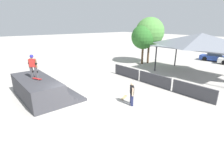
{
  "coord_description": "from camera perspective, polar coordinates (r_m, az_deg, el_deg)",
  "views": [
    {
      "loc": [
        9.49,
        -4.82,
        5.27
      ],
      "look_at": [
        -0.37,
        3.34,
        0.83
      ],
      "focal_mm": 28.0,
      "sensor_mm": 36.0,
      "label": 1
    }
  ],
  "objects": [
    {
      "name": "ground_plane",
      "position": [
        11.88,
        -11.46,
        -7.64
      ],
      "size": [
        160.0,
        160.0,
        0.0
      ],
      "primitive_type": "plane",
      "color": "#ADA8A0"
    },
    {
      "name": "quarter_pipe_ramp",
      "position": [
        14.0,
        -22.32,
        -1.49
      ],
      "size": [
        5.41,
        3.68,
        1.52
      ],
      "color": "#38383D",
      "rests_on": "ground"
    },
    {
      "name": "skater_on_deck",
      "position": [
        13.76,
        -24.45,
        5.76
      ],
      "size": [
        0.66,
        0.58,
        1.7
      ],
      "rotation": [
        0.0,
        0.0,
        0.69
      ],
      "color": "#4C4C51",
      "rests_on": "quarter_pipe_ramp"
    },
    {
      "name": "skateboard_on_deck",
      "position": [
        13.46,
        -23.22,
        1.59
      ],
      "size": [
        0.86,
        0.49,
        0.09
      ],
      "rotation": [
        0.0,
        0.0,
        0.37
      ],
      "color": "red",
      "rests_on": "quarter_pipe_ramp"
    },
    {
      "name": "bystander_walking",
      "position": [
        11.8,
        6.51,
        -2.76
      ],
      "size": [
        0.59,
        0.47,
        1.62
      ],
      "rotation": [
        0.0,
        0.0,
        2.51
      ],
      "color": "#1E2347",
      "rests_on": "ground"
    },
    {
      "name": "skateboard_on_ground",
      "position": [
        13.12,
        3.99,
        -4.34
      ],
      "size": [
        0.52,
        0.84,
        0.09
      ],
      "rotation": [
        0.0,
        0.0,
        1.98
      ],
      "color": "blue",
      "rests_on": "ground"
    },
    {
      "name": "barrier_fence",
      "position": [
        16.02,
        13.62,
        1.32
      ],
      "size": [
        10.5,
        0.12,
        1.05
      ],
      "color": "#3D3D42",
      "rests_on": "ground"
    },
    {
      "name": "pavilion_shelter",
      "position": [
        20.57,
        27.04,
        12.44
      ],
      "size": [
        9.06,
        4.99,
        4.38
      ],
      "color": "#2D2D33",
      "rests_on": "ground"
    },
    {
      "name": "tree_beside_pavilion",
      "position": [
        24.21,
        10.21,
        14.88
      ],
      "size": [
        3.18,
        3.18,
        5.21
      ],
      "color": "brown",
      "rests_on": "ground"
    },
    {
      "name": "tree_far_back",
      "position": [
        24.93,
        12.2,
        16.21
      ],
      "size": [
        3.84,
        3.84,
        6.11
      ],
      "color": "brown",
      "rests_on": "ground"
    },
    {
      "name": "parked_car_blue",
      "position": [
        30.14,
        30.74,
        7.55
      ],
      "size": [
        4.38,
        2.32,
        1.27
      ],
      "rotation": [
        0.0,
        0.0,
        0.16
      ],
      "color": "navy",
      "rests_on": "ground"
    }
  ]
}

